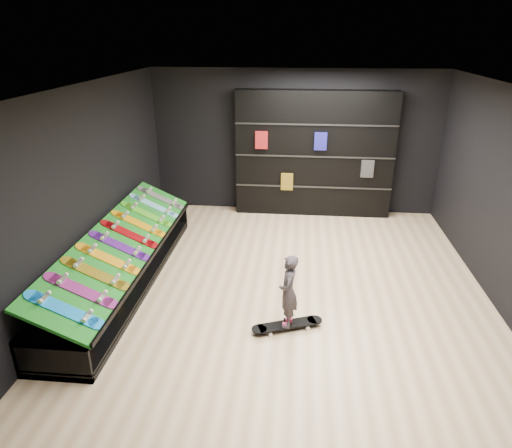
# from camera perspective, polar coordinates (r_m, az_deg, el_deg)

# --- Properties ---
(floor) EXTENTS (6.00, 7.00, 0.01)m
(floor) POSITION_cam_1_polar(r_m,az_deg,el_deg) (7.09, 3.91, -8.25)
(floor) COLOR beige
(floor) RESTS_ON ground
(ceiling) EXTENTS (6.00, 7.00, 0.01)m
(ceiling) POSITION_cam_1_polar(r_m,az_deg,el_deg) (6.11, 4.69, 16.61)
(ceiling) COLOR white
(ceiling) RESTS_ON ground
(wall_back) EXTENTS (6.00, 0.02, 3.00)m
(wall_back) POSITION_cam_1_polar(r_m,az_deg,el_deg) (9.81, 4.89, 10.10)
(wall_back) COLOR black
(wall_back) RESTS_ON ground
(wall_front) EXTENTS (6.00, 0.02, 3.00)m
(wall_front) POSITION_cam_1_polar(r_m,az_deg,el_deg) (3.36, 2.37, -17.20)
(wall_front) COLOR black
(wall_front) RESTS_ON ground
(wall_left) EXTENTS (0.02, 7.00, 3.00)m
(wall_left) POSITION_cam_1_polar(r_m,az_deg,el_deg) (7.16, -20.55, 3.84)
(wall_left) COLOR black
(wall_left) RESTS_ON ground
(display_rack) EXTENTS (0.90, 4.50, 0.50)m
(display_rack) POSITION_cam_1_polar(r_m,az_deg,el_deg) (7.46, -16.10, -5.31)
(display_rack) COLOR black
(display_rack) RESTS_ON ground
(turf_ramp) EXTENTS (0.92, 4.50, 0.46)m
(turf_ramp) POSITION_cam_1_polar(r_m,az_deg,el_deg) (7.24, -16.13, -2.11)
(turf_ramp) COLOR #106615
(turf_ramp) RESTS_ON display_rack
(back_shelving) EXTENTS (3.25, 0.38, 2.60)m
(back_shelving) POSITION_cam_1_polar(r_m,az_deg,el_deg) (9.69, 7.27, 8.63)
(back_shelving) COLOR black
(back_shelving) RESTS_ON ground
(floor_skateboard) EXTENTS (0.99, 0.56, 0.09)m
(floor_skateboard) POSITION_cam_1_polar(r_m,az_deg,el_deg) (6.23, 3.93, -12.65)
(floor_skateboard) COLOR black
(floor_skateboard) RESTS_ON ground
(child) EXTENTS (0.17, 0.23, 0.60)m
(child) POSITION_cam_1_polar(r_m,az_deg,el_deg) (6.03, 4.02, -9.99)
(child) COLOR black
(child) RESTS_ON floor_skateboard
(display_board_0) EXTENTS (0.93, 0.22, 0.50)m
(display_board_0) POSITION_cam_1_polar(r_m,az_deg,el_deg) (5.72, -22.80, -9.85)
(display_board_0) COLOR blue
(display_board_0) RESTS_ON turf_ramp
(display_board_1) EXTENTS (0.93, 0.22, 0.50)m
(display_board_1) POSITION_cam_1_polar(r_m,az_deg,el_deg) (6.04, -21.00, -7.76)
(display_board_1) COLOR #2626BF
(display_board_1) RESTS_ON turf_ramp
(display_board_2) EXTENTS (0.93, 0.22, 0.50)m
(display_board_2) POSITION_cam_1_polar(r_m,az_deg,el_deg) (6.36, -19.39, -5.88)
(display_board_2) COLOR yellow
(display_board_2) RESTS_ON turf_ramp
(display_board_3) EXTENTS (0.93, 0.22, 0.50)m
(display_board_3) POSITION_cam_1_polar(r_m,az_deg,el_deg) (6.70, -17.95, -4.17)
(display_board_3) COLOR orange
(display_board_3) RESTS_ON turf_ramp
(display_board_4) EXTENTS (0.93, 0.22, 0.50)m
(display_board_4) POSITION_cam_1_polar(r_m,az_deg,el_deg) (7.05, -16.66, -2.63)
(display_board_4) COLOR purple
(display_board_4) RESTS_ON turf_ramp
(display_board_5) EXTENTS (0.93, 0.22, 0.50)m
(display_board_5) POSITION_cam_1_polar(r_m,az_deg,el_deg) (7.40, -15.49, -1.24)
(display_board_5) COLOR red
(display_board_5) RESTS_ON turf_ramp
(display_board_6) EXTENTS (0.93, 0.22, 0.50)m
(display_board_6) POSITION_cam_1_polar(r_m,az_deg,el_deg) (7.76, -14.43, 0.03)
(display_board_6) COLOR yellow
(display_board_6) RESTS_ON turf_ramp
(display_board_7) EXTENTS (0.93, 0.22, 0.50)m
(display_board_7) POSITION_cam_1_polar(r_m,az_deg,el_deg) (8.13, -13.47, 1.18)
(display_board_7) COLOR green
(display_board_7) RESTS_ON turf_ramp
(display_board_8) EXTENTS (0.93, 0.22, 0.50)m
(display_board_8) POSITION_cam_1_polar(r_m,az_deg,el_deg) (8.50, -12.59, 2.23)
(display_board_8) COLOR #0CB2E5
(display_board_8) RESTS_ON turf_ramp
(display_board_9) EXTENTS (0.93, 0.22, 0.50)m
(display_board_9) POSITION_cam_1_polar(r_m,az_deg,el_deg) (8.88, -11.78, 3.19)
(display_board_9) COLOR black
(display_board_9) RESTS_ON turf_ramp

